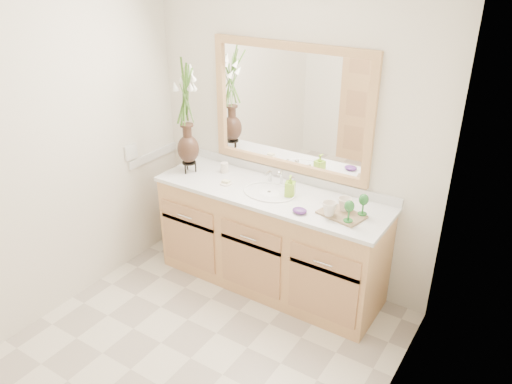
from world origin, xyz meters
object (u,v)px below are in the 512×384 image
Objects in this scene: soap_bottle at (290,187)px; flower_vase at (185,104)px; tray at (342,215)px; tumbler at (224,168)px.

flower_vase is at bearing 164.45° from soap_bottle.
tray is (1.35, -0.01, -0.56)m from flower_vase.
tumbler is 0.27× the size of tray.
tray is at bearing -8.34° from tumbler.
flower_vase is at bearing -148.79° from tumbler.
soap_bottle is (0.91, 0.06, -0.50)m from flower_vase.
flower_vase is 5.79× the size of soap_bottle.
soap_bottle is 0.48× the size of tray.
soap_bottle reaches higher than tumbler.
flower_vase is 10.30× the size of tumbler.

